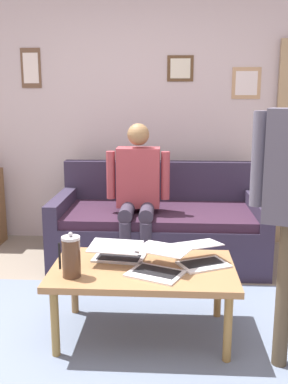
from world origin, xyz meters
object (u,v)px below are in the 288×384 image
at_px(couch, 159,228).
at_px(laptop_right, 201,257).
at_px(person_seated, 138,188).
at_px(coffee_table, 143,274).
at_px(laptop_center, 118,254).
at_px(french_press, 71,257).
at_px(laptop_left, 158,265).

relative_size(couch, laptop_right, 4.77).
bearing_deg(person_seated, coffee_table, 95.79).
distance_m(laptop_center, laptop_right, 0.54).
xyz_separation_m(couch, french_press, (0.48, 1.54, 0.28)).
height_order(laptop_left, laptop_center, laptop_center).
distance_m(coffee_table, laptop_right, 0.38).
distance_m(coffee_table, laptop_left, 0.16).
relative_size(laptop_center, laptop_right, 0.93).
relative_size(couch, laptop_left, 4.26).
distance_m(coffee_table, laptop_center, 0.22).
height_order(coffee_table, laptop_right, laptop_right).
bearing_deg(french_press, coffee_table, -157.24).
bearing_deg(couch, person_seated, 51.78).
xyz_separation_m(couch, laptop_center, (0.23, 1.26, 0.20)).
relative_size(french_press, person_seated, 0.22).
xyz_separation_m(laptop_right, french_press, (0.78, 0.25, 0.08)).
bearing_deg(laptop_left, couch, -88.70).
distance_m(couch, laptop_center, 1.29).
relative_size(laptop_left, person_seated, 0.35).
xyz_separation_m(laptop_center, person_seated, (-0.06, -1.03, 0.22)).
height_order(couch, french_press, couch).
height_order(coffee_table, laptop_center, laptop_center).
xyz_separation_m(laptop_left, person_seated, (0.21, -1.21, 0.22)).
height_order(french_press, person_seated, person_seated).
height_order(coffee_table, person_seated, person_seated).
xyz_separation_m(laptop_left, laptop_right, (-0.27, -0.16, -0.01)).
bearing_deg(laptop_right, laptop_left, 30.10).
bearing_deg(couch, laptop_center, 79.42).
bearing_deg(coffee_table, laptop_right, -167.86).
bearing_deg(laptop_center, laptop_right, 176.63).
bearing_deg(laptop_center, couch, -100.58).
distance_m(laptop_left, laptop_right, 0.31).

